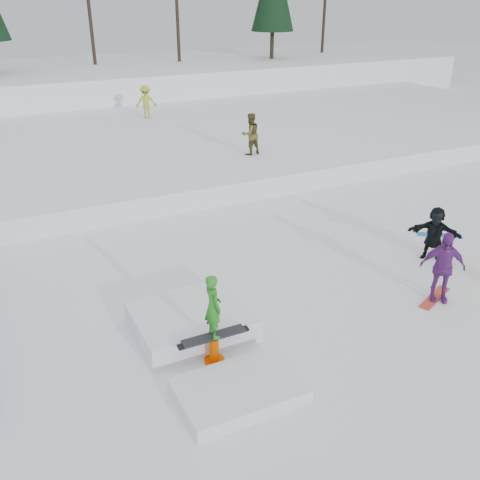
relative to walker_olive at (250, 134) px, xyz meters
name	(u,v)px	position (x,y,z in m)	size (l,w,h in m)	color
ground	(258,315)	(-5.02, -10.20, -1.68)	(120.00, 120.00, 0.00)	white
snow_berm	(55,86)	(-5.02, 19.80, -0.48)	(60.00, 14.00, 2.40)	white
snow_midrise	(104,145)	(-5.02, 5.80, -1.28)	(50.00, 18.00, 0.80)	white
walker_olive	(250,134)	(0.00, 0.00, 0.00)	(0.86, 0.67, 1.77)	#4B471B
walker_ygreen	(146,102)	(-1.84, 8.94, -0.01)	(1.13, 0.65, 1.76)	#9EA729
spectator_purple	(442,267)	(-0.52, -11.59, -0.74)	(1.11, 0.46, 1.89)	#65287B
spectator_dark	(434,233)	(1.04, -9.75, -0.88)	(1.50, 0.48, 1.62)	black
loose_board_red	(434,298)	(-0.52, -11.51, -1.67)	(1.40, 0.28, 0.03)	#BB3B2A
loose_board_teal	(439,235)	(2.49, -8.66, -1.67)	(1.40, 0.28, 0.03)	#1C66AD
jib_rail_feature	(204,336)	(-6.70, -10.81, -1.38)	(2.60, 4.40, 2.11)	white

